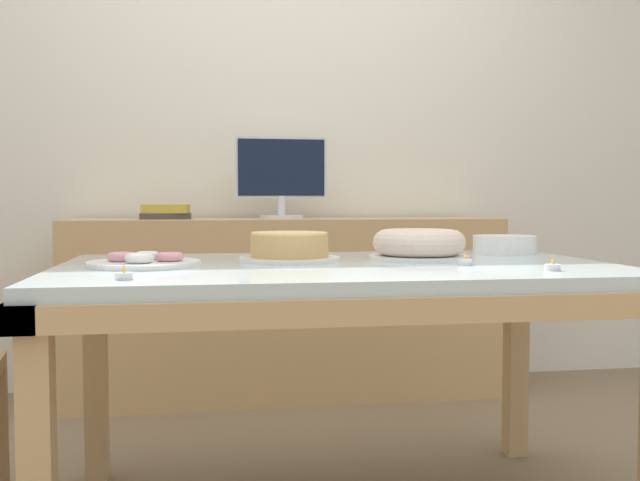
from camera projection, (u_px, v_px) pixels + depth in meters
wall_back at (279, 124)px, 3.57m from camera, size 8.00×0.10×2.60m
dining_table at (338, 295)px, 2.02m from camera, size 1.58×0.95×0.74m
sideboard at (286, 308)px, 3.33m from camera, size 1.99×0.44×0.83m
computer_monitor at (281, 178)px, 3.29m from camera, size 0.42×0.20×0.38m
book_stack at (166, 212)px, 3.22m from camera, size 0.22×0.18×0.07m
cake_chocolate_round at (289, 248)px, 2.10m from camera, size 0.30×0.30×0.09m
cake_golden_bundt at (419, 245)px, 2.17m from camera, size 0.30×0.30×0.09m
pastry_platter at (144, 262)px, 1.93m from camera, size 0.30×0.30×0.04m
plate_stack at (504, 244)px, 2.41m from camera, size 0.21×0.21×0.06m
tealight_near_cakes at (124, 275)px, 1.60m from camera, size 0.04×0.04×0.04m
tealight_centre at (553, 267)px, 1.81m from camera, size 0.04×0.04×0.04m
tealight_near_front at (316, 250)px, 2.40m from camera, size 0.04×0.04×0.04m
tealight_left_edge at (465, 261)px, 1.96m from camera, size 0.04×0.04×0.04m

